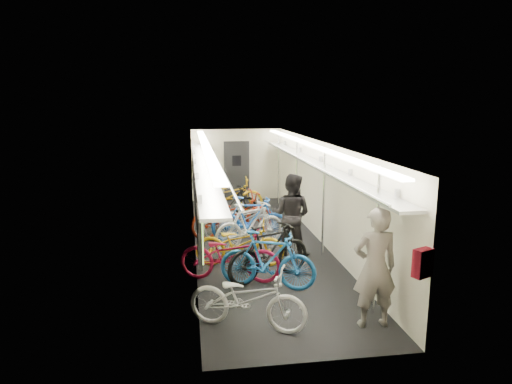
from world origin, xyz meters
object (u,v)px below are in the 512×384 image
object	(u,v)px
passenger_near	(375,268)
backpack	(423,263)
bicycle_1	(267,260)
passenger_mid	(291,215)
bicycle_0	(248,298)

from	to	relation	value
passenger_near	backpack	distance (m)	0.94
bicycle_1	passenger_mid	distance (m)	1.97
bicycle_0	backpack	xyz separation A→B (m)	(2.17, -1.00, 0.80)
backpack	bicycle_0	bearing A→B (deg)	132.21
bicycle_1	passenger_near	size ratio (longest dim) A/B	0.96
passenger_mid	backpack	world-z (taller)	passenger_mid
bicycle_0	backpack	size ratio (longest dim) A/B	4.77
bicycle_0	passenger_near	size ratio (longest dim) A/B	0.98
bicycle_1	passenger_mid	bearing A→B (deg)	-3.67
bicycle_1	passenger_near	xyz separation A→B (m)	(1.33, -1.61, 0.39)
bicycle_1	backpack	xyz separation A→B (m)	(1.63, -2.42, 0.75)
bicycle_0	passenger_mid	bearing A→B (deg)	-0.05
passenger_mid	backpack	xyz separation A→B (m)	(0.79, -4.17, 0.38)
bicycle_1	passenger_near	world-z (taller)	passenger_near
bicycle_0	bicycle_1	bearing A→B (deg)	2.46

